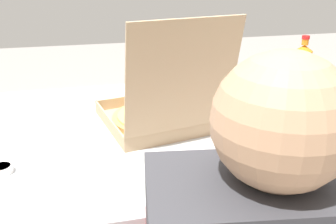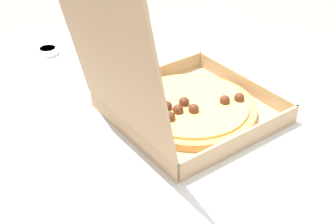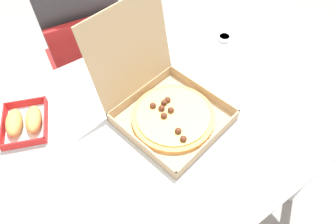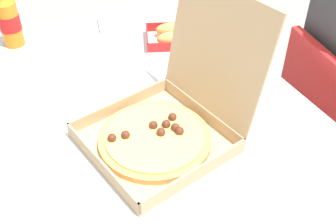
{
  "view_description": "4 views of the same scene",
  "coord_description": "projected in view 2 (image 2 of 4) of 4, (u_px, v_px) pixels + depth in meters",
  "views": [
    {
      "loc": [
        0.3,
        1.11,
        1.25
      ],
      "look_at": [
        0.05,
        0.01,
        0.79
      ],
      "focal_mm": 39.31,
      "sensor_mm": 36.0,
      "label": 1
    },
    {
      "loc": [
        -0.65,
        0.38,
        1.3
      ],
      "look_at": [
        0.09,
        0.03,
        0.76
      ],
      "focal_mm": 46.17,
      "sensor_mm": 36.0,
      "label": 2
    },
    {
      "loc": [
        -0.32,
        -0.55,
        1.64
      ],
      "look_at": [
        0.06,
        -0.02,
        0.79
      ],
      "focal_mm": 32.6,
      "sensor_mm": 36.0,
      "label": 3
    },
    {
      "loc": [
        0.82,
        -0.35,
        1.54
      ],
      "look_at": [
        0.05,
        0.03,
        0.81
      ],
      "focal_mm": 45.01,
      "sensor_mm": 36.0,
      "label": 4
    }
  ],
  "objects": [
    {
      "name": "dining_table",
      "position": [
        197.0,
        161.0,
        0.98
      ],
      "size": [
        1.37,
        0.94,
        0.74
      ],
      "color": "silver",
      "rests_on": "ground_plane"
    },
    {
      "name": "pizza_box_open",
      "position": [
        179.0,
        100.0,
        0.96
      ],
      "size": [
        0.41,
        0.46,
        0.38
      ],
      "color": "tan",
      "rests_on": "dining_table"
    },
    {
      "name": "dipping_sauce_cup",
      "position": [
        48.0,
        51.0,
        1.26
      ],
      "size": [
        0.06,
        0.06,
        0.02
      ],
      "color": "white",
      "rests_on": "dining_table"
    }
  ]
}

